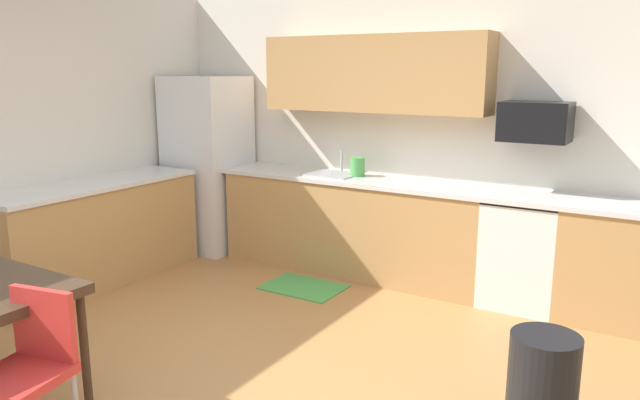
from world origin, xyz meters
TOP-DOWN VIEW (x-y plane):
  - ground_plane at (0.00, 0.00)m, footprint 12.00×12.00m
  - wall_back at (0.00, 2.65)m, footprint 5.80×0.10m
  - cabinet_run_back at (-0.43, 2.30)m, footprint 2.64×0.60m
  - cabinet_run_back_right at (1.94, 2.30)m, footprint 0.91×0.60m
  - cabinet_run_left at (-2.30, 0.80)m, footprint 0.60×2.00m
  - countertop_back at (0.00, 2.30)m, footprint 4.80×0.64m
  - countertop_left at (-2.30, 0.80)m, footprint 0.64×2.00m
  - upper_cabinets_back at (-0.30, 2.43)m, footprint 2.20×0.34m
  - refrigerator at (-2.18, 2.22)m, footprint 0.76×0.70m
  - oven_range at (1.19, 2.30)m, footprint 0.60×0.60m
  - microwave at (1.19, 2.40)m, footprint 0.54×0.36m
  - sink_basin at (-0.66, 2.30)m, footprint 0.48×0.40m
  - sink_faucet at (-0.66, 2.48)m, footprint 0.02×0.02m
  - chair_near_table at (-0.43, -1.08)m, footprint 0.47×0.47m
  - trash_bin at (1.75, 0.37)m, footprint 0.36×0.36m
  - floor_mat at (-0.58, 1.65)m, footprint 0.70×0.50m
  - kettle at (-0.41, 2.35)m, footprint 0.14×0.14m

SIDE VIEW (x-z plane):
  - ground_plane at x=0.00m, z-range 0.00..0.00m
  - floor_mat at x=-0.58m, z-range 0.00..0.01m
  - trash_bin at x=1.75m, z-range 0.00..0.60m
  - cabinet_run_back at x=-0.43m, z-range 0.00..0.90m
  - cabinet_run_back_right at x=1.94m, z-range 0.00..0.90m
  - cabinet_run_left at x=-2.30m, z-range 0.00..0.90m
  - oven_range at x=1.19m, z-range 0.00..0.91m
  - chair_near_table at x=-0.43m, z-range 0.08..0.93m
  - sink_basin at x=-0.66m, z-range 0.81..0.95m
  - countertop_back at x=0.00m, z-range 0.90..0.94m
  - countertop_left at x=-2.30m, z-range 0.90..0.94m
  - refrigerator at x=-2.18m, z-range 0.00..1.87m
  - kettle at x=-0.41m, z-range 0.92..1.12m
  - sink_faucet at x=-0.66m, z-range 0.92..1.16m
  - wall_back at x=0.00m, z-range 0.00..2.70m
  - microwave at x=1.19m, z-range 1.36..1.68m
  - upper_cabinets_back at x=-0.30m, z-range 1.55..2.25m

